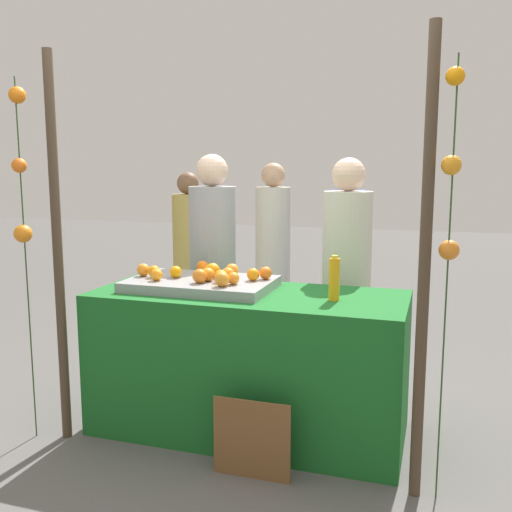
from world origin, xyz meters
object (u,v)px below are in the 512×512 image
(orange_1, at_px, (232,270))
(chalkboard_sign, at_px, (252,440))
(vendor_left, at_px, (213,279))
(orange_0, at_px, (233,278))
(vendor_right, at_px, (346,288))
(stall_counter, at_px, (248,362))
(juice_bottle, at_px, (334,279))

(orange_1, bearing_deg, chalkboard_sign, -62.27)
(vendor_left, bearing_deg, orange_1, -56.78)
(orange_0, height_order, vendor_right, vendor_right)
(orange_0, xyz_separation_m, orange_1, (-0.09, 0.22, 0.01))
(stall_counter, xyz_separation_m, vendor_right, (0.47, 0.72, 0.35))
(vendor_left, bearing_deg, chalkboard_sign, -59.80)
(vendor_right, bearing_deg, vendor_left, -177.18)
(stall_counter, relative_size, orange_0, 25.62)
(orange_1, xyz_separation_m, juice_bottle, (0.68, -0.19, 0.02))
(orange_1, height_order, juice_bottle, juice_bottle)
(juice_bottle, height_order, vendor_left, vendor_left)
(vendor_left, height_order, vendor_right, vendor_left)
(vendor_right, bearing_deg, chalkboard_sign, -102.70)
(stall_counter, relative_size, chalkboard_sign, 4.28)
(stall_counter, distance_m, juice_bottle, 0.76)
(juice_bottle, xyz_separation_m, vendor_right, (-0.05, 0.76, -0.21))
(chalkboard_sign, distance_m, vendor_left, 1.50)
(juice_bottle, bearing_deg, chalkboard_sign, -124.45)
(stall_counter, height_order, juice_bottle, juice_bottle)
(orange_1, height_order, chalkboard_sign, orange_1)
(vendor_left, distance_m, vendor_right, 0.97)
(orange_0, bearing_deg, vendor_left, 120.12)
(juice_bottle, xyz_separation_m, chalkboard_sign, (-0.33, -0.48, -0.78))
(orange_0, xyz_separation_m, chalkboard_sign, (0.26, -0.45, -0.76))
(stall_counter, xyz_separation_m, chalkboard_sign, (0.19, -0.52, -0.23))
(juice_bottle, relative_size, chalkboard_sign, 0.59)
(stall_counter, relative_size, juice_bottle, 7.27)
(stall_counter, bearing_deg, orange_0, -134.29)
(chalkboard_sign, distance_m, vendor_right, 1.39)
(vendor_right, bearing_deg, juice_bottle, -86.25)
(vendor_left, bearing_deg, vendor_right, 2.82)
(orange_0, distance_m, chalkboard_sign, 0.92)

